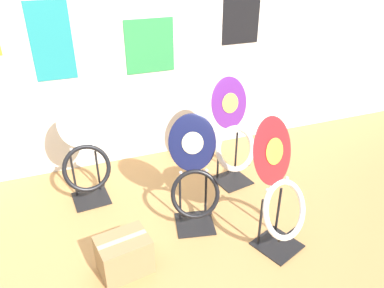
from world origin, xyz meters
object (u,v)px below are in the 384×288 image
toilet_seat_display_navy_moon (194,179)px  storage_box (124,255)px  toilet_seat_display_white_plain (84,158)px  toilet_seat_display_purple_note (233,138)px  toilet_seat_display_crimson_swirl (280,192)px

toilet_seat_display_navy_moon → storage_box: 0.70m
toilet_seat_display_white_plain → storage_box: toilet_seat_display_white_plain is taller
toilet_seat_display_white_plain → toilet_seat_display_purple_note: (1.21, -0.19, 0.04)m
toilet_seat_display_crimson_swirl → toilet_seat_display_white_plain: bearing=138.6°
toilet_seat_display_crimson_swirl → toilet_seat_display_purple_note: toilet_seat_display_crimson_swirl is taller
toilet_seat_display_crimson_swirl → toilet_seat_display_navy_moon: bearing=136.7°
toilet_seat_display_crimson_swirl → storage_box: (-1.03, 0.13, -0.31)m
toilet_seat_display_purple_note → storage_box: (-1.10, -0.69, -0.30)m
toilet_seat_display_crimson_swirl → toilet_seat_display_white_plain: (-1.14, 1.01, -0.06)m
toilet_seat_display_white_plain → toilet_seat_display_purple_note: toilet_seat_display_purple_note is taller
toilet_seat_display_purple_note → toilet_seat_display_crimson_swirl: bearing=-94.9°
toilet_seat_display_white_plain → toilet_seat_display_navy_moon: (0.70, -0.59, 0.01)m
toilet_seat_display_white_plain → toilet_seat_display_navy_moon: toilet_seat_display_navy_moon is taller
storage_box → toilet_seat_display_navy_moon: bearing=25.6°
toilet_seat_display_white_plain → storage_box: size_ratio=2.32×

